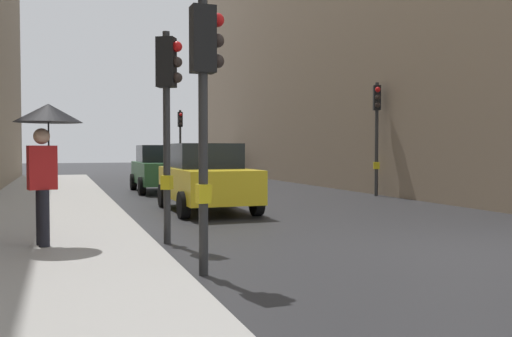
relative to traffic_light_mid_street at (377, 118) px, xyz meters
name	(u,v)px	position (x,y,z in m)	size (l,w,h in m)	color
ground_plane	(469,253)	(-4.26, -9.56, -2.68)	(120.00, 120.00, 0.00)	#28282B
sidewalk_kerb	(46,219)	(-10.54, -3.56, -2.60)	(3.42, 40.00, 0.16)	#A8A5A0
building_facade_right	(396,46)	(6.31, 8.36, 4.30)	(12.00, 33.58, 13.97)	gray
traffic_light_mid_street	(377,118)	(0.00, 0.00, 0.00)	(0.34, 0.45, 3.89)	#2D2D2D
traffic_light_far_median	(180,131)	(-3.88, 14.11, -0.07)	(0.24, 0.43, 3.79)	#2D2D2D
traffic_light_near_right	(168,98)	(-8.51, -7.14, -0.19)	(0.44, 0.36, 3.60)	#2D2D2D
traffic_light_near_left	(205,85)	(-8.51, -9.67, -0.25)	(0.43, 0.25, 3.52)	#2D2D2D
car_yellow_taxi	(206,177)	(-6.66, -2.50, -1.80)	(2.03, 4.21, 1.76)	yellow
car_silver_hatchback	(205,161)	(-1.84, 16.49, -1.80)	(2.11, 4.25, 1.76)	#BCBCC1
car_green_estate	(161,169)	(-6.63, 4.43, -1.80)	(2.08, 4.23, 1.76)	#2D6038
pedestrian_with_umbrella	(46,134)	(-10.44, -7.61, -0.84)	(1.00, 1.00, 2.14)	black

